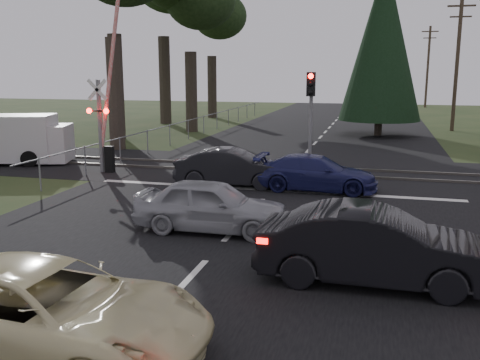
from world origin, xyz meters
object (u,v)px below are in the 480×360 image
(utility_pole_mid, at_px, (457,62))
(crossing_signal, at_px, (105,123))
(cream_coupe, at_px, (47,311))
(white_van, at_px, (8,139))
(traffic_signal_center, at_px, (311,107))
(blue_sedan, at_px, (316,173))
(utility_pole_far, at_px, (428,65))
(silver_car, at_px, (211,206))
(dark_hatchback, at_px, (374,246))
(dark_car_far, at_px, (232,168))

(utility_pole_mid, bearing_deg, crossing_signal, -127.97)
(cream_coupe, relative_size, white_van, 0.84)
(utility_pole_mid, bearing_deg, traffic_signal_center, -111.21)
(crossing_signal, height_order, cream_coupe, crossing_signal)
(traffic_signal_center, xyz_separation_m, utility_pole_mid, (7.50, 19.32, 1.92))
(blue_sedan, bearing_deg, traffic_signal_center, 15.02)
(utility_pole_far, bearing_deg, blue_sedan, -98.55)
(silver_car, bearing_deg, blue_sedan, -21.32)
(blue_sedan, bearing_deg, dark_hatchback, -164.61)
(dark_car_far, bearing_deg, traffic_signal_center, -53.84)
(utility_pole_mid, height_order, cream_coupe, utility_pole_mid)
(crossing_signal, bearing_deg, blue_sedan, -7.69)
(dark_hatchback, bearing_deg, silver_car, 58.90)
(dark_hatchback, height_order, dark_car_far, dark_hatchback)
(utility_pole_mid, xyz_separation_m, cream_coupe, (-9.51, -33.58, -4.03))
(utility_pole_mid, relative_size, dark_hatchback, 1.95)
(dark_hatchback, xyz_separation_m, dark_car_far, (-5.15, 8.09, -0.08))
(utility_pole_far, bearing_deg, dark_car_far, -102.19)
(silver_car, xyz_separation_m, dark_car_far, (-0.95, 5.53, -0.01))
(crossing_signal, xyz_separation_m, utility_pole_far, (15.77, 45.21, 2.67))
(crossing_signal, xyz_separation_m, dark_car_far, (5.75, -1.23, -1.38))
(white_van, bearing_deg, dark_hatchback, -50.45)
(utility_pole_far, distance_m, silver_car, 52.92)
(utility_pole_far, bearing_deg, white_van, -115.49)
(crossing_signal, xyz_separation_m, traffic_signal_center, (8.27, 0.89, 0.75))
(utility_pole_far, height_order, white_van, utility_pole_far)
(utility_pole_mid, distance_m, silver_car, 28.75)
(silver_car, bearing_deg, crossing_signal, 44.03)
(traffic_signal_center, height_order, white_van, traffic_signal_center)
(cream_coupe, bearing_deg, blue_sedan, -8.64)
(crossing_signal, xyz_separation_m, dark_hatchback, (10.90, -9.32, -1.30))
(white_van, bearing_deg, cream_coupe, -69.12)
(utility_pole_far, xyz_separation_m, cream_coupe, (-9.51, -58.58, -4.03))
(traffic_signal_center, relative_size, dark_hatchback, 0.89)
(silver_car, xyz_separation_m, blue_sedan, (2.10, 5.57, -0.07))
(traffic_signal_center, distance_m, utility_pole_far, 44.99)
(dark_hatchback, height_order, blue_sedan, dark_hatchback)
(dark_hatchback, distance_m, silver_car, 4.92)
(utility_pole_far, distance_m, blue_sedan, 47.10)
(dark_hatchback, bearing_deg, utility_pole_mid, -9.11)
(dark_car_far, bearing_deg, utility_pole_mid, -28.90)
(crossing_signal, xyz_separation_m, utility_pole_mid, (15.77, 20.21, 2.67))
(white_van, bearing_deg, crossing_signal, -27.44)
(cream_coupe, bearing_deg, crossing_signal, 28.22)
(utility_pole_mid, height_order, silver_car, utility_pole_mid)
(traffic_signal_center, distance_m, silver_car, 8.10)
(traffic_signal_center, bearing_deg, blue_sedan, -75.90)
(utility_pole_mid, relative_size, cream_coupe, 1.80)
(crossing_signal, distance_m, cream_coupe, 14.82)
(traffic_signal_center, relative_size, white_van, 0.69)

